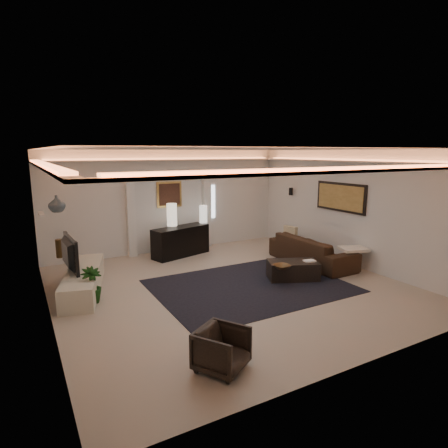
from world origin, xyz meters
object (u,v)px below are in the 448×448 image
coffee_table (293,270)px  console (181,242)px  armchair (222,349)px  sofa (312,250)px

coffee_table → console: bearing=139.8°
console → armchair: console is taller
coffee_table → sofa: bearing=55.0°
coffee_table → armchair: armchair is taller
armchair → console: bearing=40.6°
sofa → coffee_table: size_ratio=2.18×
sofa → coffee_table: sofa is taller
console → coffee_table: console is taller
coffee_table → armchair: size_ratio=1.76×
console → armchair: size_ratio=2.63×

